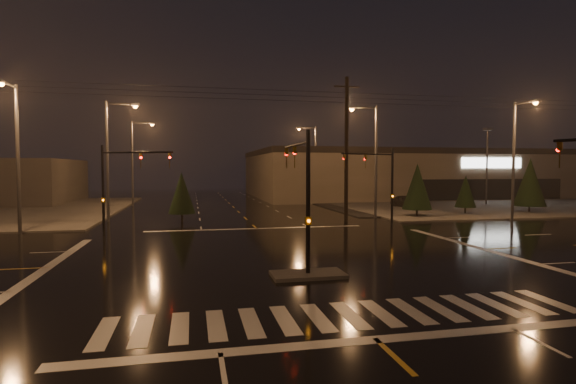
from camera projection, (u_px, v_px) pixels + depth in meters
name	position (u px, v px, depth m)	size (l,w,h in m)	color
ground	(288.00, 257.00, 22.34)	(140.00, 140.00, 0.00)	black
sidewalk_ne	(466.00, 202.00, 57.91)	(36.00, 36.00, 0.12)	#45423E
median_island	(308.00, 275.00, 18.43)	(3.00, 1.60, 0.15)	#45423E
crosswalk	(350.00, 315.00, 13.56)	(15.00, 2.60, 0.01)	beige
stop_bar_near	(376.00, 340.00, 11.60)	(16.00, 0.50, 0.01)	beige
stop_bar_far	(257.00, 229.00, 33.09)	(16.00, 0.50, 0.01)	beige
parking_lot	(511.00, 203.00, 57.00)	(50.00, 24.00, 0.08)	black
retail_building	(436.00, 172.00, 74.37)	(60.20, 28.30, 7.20)	brown
signal_mast_median	(303.00, 184.00, 19.15)	(0.25, 4.59, 6.00)	black
signal_mast_ne	(382.00, 177.00, 34.03)	(4.84, 1.86, 6.00)	black
signal_mast_nw	(118.00, 178.00, 30.06)	(4.84, 1.86, 6.00)	black
streetlight_1	(111.00, 152.00, 37.28)	(2.77, 0.32, 10.00)	#38383A
streetlight_2	(135.00, 157.00, 52.90)	(2.77, 0.32, 10.00)	#38383A
streetlight_3	(373.00, 153.00, 40.00)	(2.77, 0.32, 10.00)	#38383A
streetlight_4	(313.00, 158.00, 59.53)	(2.77, 0.32, 10.00)	#38383A
streetlight_5	(16.00, 148.00, 29.62)	(0.32, 2.77, 10.00)	#38383A
streetlight_6	(516.00, 152.00, 37.56)	(0.32, 2.77, 10.00)	#38383A
utility_pole_1	(346.00, 148.00, 37.37)	(2.20, 0.32, 12.00)	black
conifer_0	(417.00, 186.00, 41.02)	(2.69, 2.69, 4.90)	black
conifer_1	(466.00, 191.00, 43.23)	(1.98, 1.98, 3.79)	black
conifer_2	(530.00, 182.00, 44.70)	(3.05, 3.05, 5.46)	black
conifer_3	(182.00, 193.00, 37.15)	(2.20, 2.20, 4.14)	black
car_parked	(406.00, 201.00, 50.46)	(1.71, 4.24, 1.44)	black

